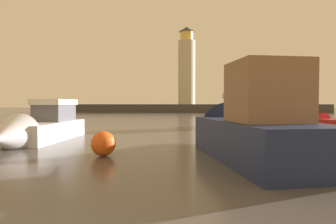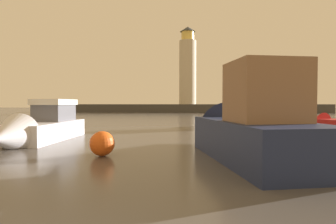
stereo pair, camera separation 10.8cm
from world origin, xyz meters
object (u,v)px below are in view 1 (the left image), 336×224
Objects in this scene: motorboat_0 at (259,117)px; motorboat_1 at (242,128)px; motorboat_4 at (39,128)px; mooring_buoy at (103,144)px; lighthouse at (187,68)px.

motorboat_1 reaches higher than motorboat_0.
motorboat_0 is 13.80m from motorboat_1.
mooring_buoy is (4.88, -3.75, -0.29)m from motorboat_4.
motorboat_0 is at bearing 36.09° from motorboat_4.
lighthouse is at bearing 87.94° from mooring_buoy.
motorboat_4 is at bearing -97.45° from lighthouse.
motorboat_4 reaches higher than mooring_buoy.
motorboat_0 is 17.69m from motorboat_4.
motorboat_0 is 0.87× the size of motorboat_1.
lighthouse is at bearing 99.83° from motorboat_0.
lighthouse is 18.27× the size of mooring_buoy.
lighthouse is 54.32m from motorboat_4.
mooring_buoy is at bearing -171.15° from motorboat_1.
motorboat_0 is (7.37, -42.54, -9.76)m from lighthouse.
motorboat_4 is (-10.56, 2.87, -0.30)m from motorboat_1.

